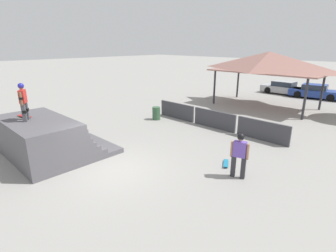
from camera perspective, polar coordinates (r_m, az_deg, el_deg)
ground_plane at (r=10.92m, az=-11.87°, el=-9.35°), size 160.00×160.00×0.00m
quarter_pipe_ramp at (r=12.91m, az=-24.95°, el=-2.61°), size 4.35×4.06×1.75m
skater_on_deck at (r=12.42m, az=-29.01°, el=5.09°), size 0.64×0.50×1.59m
skateboard_on_deck at (r=13.14m, az=-28.76°, el=1.85°), size 0.86×0.36×0.09m
bystander_walking at (r=10.08m, az=15.30°, el=-5.49°), size 0.69×0.36×1.76m
skateboard_on_ground at (r=11.36m, az=12.48°, el=-7.98°), size 0.58×0.79×0.09m
barrier_fence at (r=15.91m, az=10.03°, el=1.42°), size 8.90×0.12×1.05m
pavilion_shelter at (r=22.11m, az=21.06°, el=12.88°), size 8.34×4.47×4.29m
trash_bin at (r=17.46m, az=-2.56°, el=2.78°), size 0.52×0.52×0.85m
parked_car_silver at (r=28.88m, az=24.00°, el=7.55°), size 4.44×1.89×1.27m
parked_car_blue at (r=27.97m, az=29.38°, el=6.53°), size 4.57×2.30×1.27m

